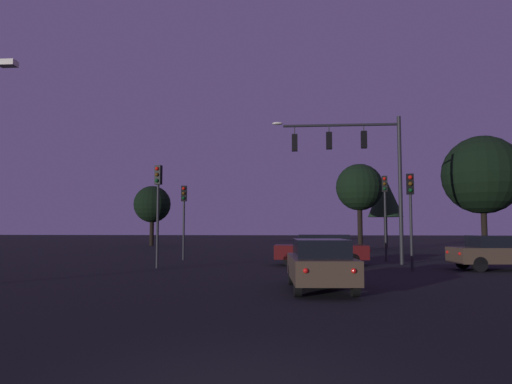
{
  "coord_description": "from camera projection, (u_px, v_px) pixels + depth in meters",
  "views": [
    {
      "loc": [
        0.61,
        -5.42,
        1.88
      ],
      "look_at": [
        -1.3,
        19.03,
        3.73
      ],
      "focal_mm": 32.98,
      "sensor_mm": 36.0,
      "label": 1
    }
  ],
  "objects": [
    {
      "name": "car_nearside_lane",
      "position": [
        320.0,
        263.0,
        14.12
      ],
      "size": [
        2.02,
        4.28,
        1.52
      ],
      "color": "#473828",
      "rests_on": "ground"
    },
    {
      "name": "car_crossing_right",
      "position": [
        502.0,
        252.0,
        20.68
      ],
      "size": [
        4.61,
        2.2,
        1.52
      ],
      "color": "#473828",
      "rests_on": "ground"
    },
    {
      "name": "tree_center_horizon",
      "position": [
        482.0,
        175.0,
        30.77
      ],
      "size": [
        5.13,
        5.13,
        7.88
      ],
      "color": "black",
      "rests_on": "ground"
    },
    {
      "name": "tree_left_far",
      "position": [
        359.0,
        188.0,
        38.89
      ],
      "size": [
        3.87,
        3.87,
        7.14
      ],
      "color": "black",
      "rests_on": "ground"
    },
    {
      "name": "traffic_light_median",
      "position": [
        411.0,
        202.0,
        20.43
      ],
      "size": [
        0.33,
        0.37,
        4.22
      ],
      "color": "#232326",
      "rests_on": "ground"
    },
    {
      "name": "car_crossing_left",
      "position": [
        321.0,
        249.0,
        23.37
      ],
      "size": [
        4.67,
        1.87,
        1.52
      ],
      "color": "#4C0F0F",
      "rests_on": "ground"
    },
    {
      "name": "traffic_light_far_side",
      "position": [
        184.0,
        207.0,
        27.19
      ],
      "size": [
        0.31,
        0.35,
        4.29
      ],
      "color": "#232326",
      "rests_on": "ground"
    },
    {
      "name": "tree_right_cluster",
      "position": [
        385.0,
        197.0,
        42.71
      ],
      "size": [
        3.15,
        3.15,
        6.53
      ],
      "color": "black",
      "rests_on": "ground"
    },
    {
      "name": "tree_behind_sign",
      "position": [
        152.0,
        204.0,
        48.47
      ],
      "size": [
        3.78,
        3.78,
        6.16
      ],
      "color": "black",
      "rests_on": "ground"
    },
    {
      "name": "traffic_light_corner_left",
      "position": [
        158.0,
        195.0,
        21.9
      ],
      "size": [
        0.34,
        0.37,
        4.78
      ],
      "color": "#232326",
      "rests_on": "ground"
    },
    {
      "name": "traffic_light_corner_right",
      "position": [
        385.0,
        201.0,
        26.26
      ],
      "size": [
        0.35,
        0.38,
        4.76
      ],
      "color": "#232326",
      "rests_on": "ground"
    },
    {
      "name": "ground_plane",
      "position": [
        283.0,
        257.0,
        29.65
      ],
      "size": [
        168.0,
        168.0,
        0.0
      ],
      "primitive_type": "plane",
      "color": "black",
      "rests_on": "ground"
    },
    {
      "name": "traffic_signal_mast_arm",
      "position": [
        360.0,
        159.0,
        24.38
      ],
      "size": [
        6.67,
        0.37,
        7.63
      ],
      "color": "#232326",
      "rests_on": "ground"
    }
  ]
}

